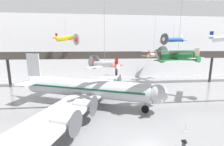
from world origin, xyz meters
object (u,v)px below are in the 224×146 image
object	(u,v)px
suspended_plane_silver_racer	(105,64)
suspended_plane_blue_trainer	(173,40)
airliner_silver_main	(86,88)
suspended_plane_green_biplane	(178,56)
suspended_plane_cream_biplane	(154,55)
suspended_plane_yellow_lowwing	(66,38)
stanchion_barrier	(185,129)
info_sign_pedestal	(184,145)

from	to	relation	value
suspended_plane_silver_racer	suspended_plane_blue_trainer	xyz separation A→B (m)	(22.72, 23.09, 4.61)
airliner_silver_main	suspended_plane_green_biplane	xyz separation A→B (m)	(14.72, -5.75, 6.43)
suspended_plane_cream_biplane	suspended_plane_blue_trainer	distance (m)	15.85
suspended_plane_yellow_lowwing	stanchion_barrier	size ratio (longest dim) A/B	6.96
suspended_plane_green_biplane	info_sign_pedestal	size ratio (longest dim) A/B	7.50
suspended_plane_cream_biplane	suspended_plane_green_biplane	distance (m)	12.62
suspended_plane_cream_biplane	suspended_plane_green_biplane	world-z (taller)	suspended_plane_green_biplane
suspended_plane_green_biplane	suspended_plane_silver_racer	xyz separation A→B (m)	(-11.30, 0.76, -1.20)
suspended_plane_green_biplane	suspended_plane_silver_racer	world-z (taller)	suspended_plane_green_biplane
airliner_silver_main	suspended_plane_silver_racer	world-z (taller)	suspended_plane_silver_racer
airliner_silver_main	suspended_plane_yellow_lowwing	distance (m)	15.25
suspended_plane_blue_trainer	airliner_silver_main	bearing A→B (deg)	15.93
suspended_plane_green_biplane	suspended_plane_blue_trainer	distance (m)	26.67
stanchion_barrier	suspended_plane_green_biplane	bearing A→B (deg)	82.32
suspended_plane_green_biplane	stanchion_barrier	distance (m)	10.66
suspended_plane_cream_biplane	suspended_plane_yellow_lowwing	size ratio (longest dim) A/B	1.27
stanchion_barrier	info_sign_pedestal	size ratio (longest dim) A/B	0.87
info_sign_pedestal	stanchion_barrier	bearing A→B (deg)	25.30
suspended_plane_cream_biplane	info_sign_pedestal	size ratio (longest dim) A/B	7.70
info_sign_pedestal	suspended_plane_yellow_lowwing	bearing A→B (deg)	94.63
suspended_plane_green_biplane	suspended_plane_blue_trainer	world-z (taller)	suspended_plane_blue_trainer
suspended_plane_green_biplane	suspended_plane_blue_trainer	bearing A→B (deg)	-49.87
stanchion_barrier	info_sign_pedestal	bearing A→B (deg)	-123.77
airliner_silver_main	suspended_plane_blue_trainer	world-z (taller)	suspended_plane_blue_trainer
airliner_silver_main	info_sign_pedestal	size ratio (longest dim) A/B	27.07
suspended_plane_yellow_lowwing	info_sign_pedestal	size ratio (longest dim) A/B	6.04
stanchion_barrier	info_sign_pedestal	distance (m)	3.89
suspended_plane_silver_racer	suspended_plane_blue_trainer	bearing A→B (deg)	-85.97
suspended_plane_cream_biplane	info_sign_pedestal	world-z (taller)	suspended_plane_cream_biplane
airliner_silver_main	info_sign_pedestal	distance (m)	18.33
suspended_plane_cream_biplane	suspended_plane_blue_trainer	bearing A→B (deg)	3.35
suspended_plane_silver_racer	info_sign_pedestal	xyz separation A→B (m)	(8.51, -8.60, -8.26)
suspended_plane_yellow_lowwing	suspended_plane_blue_trainer	size ratio (longest dim) A/B	0.77
suspended_plane_green_biplane	stanchion_barrier	xyz separation A→B (m)	(-0.62, -4.60, -9.59)
suspended_plane_green_biplane	stanchion_barrier	size ratio (longest dim) A/B	8.64
suspended_plane_cream_biplane	suspended_plane_silver_racer	distance (m)	17.06
suspended_plane_silver_racer	info_sign_pedestal	bearing A→B (deg)	-176.72
airliner_silver_main	suspended_plane_green_biplane	world-z (taller)	suspended_plane_green_biplane
suspended_plane_silver_racer	stanchion_barrier	bearing A→B (deg)	-158.11
airliner_silver_main	suspended_plane_green_biplane	bearing A→B (deg)	0.09
suspended_plane_silver_racer	suspended_plane_blue_trainer	size ratio (longest dim) A/B	1.04
airliner_silver_main	suspended_plane_silver_racer	bearing A→B (deg)	-34.08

